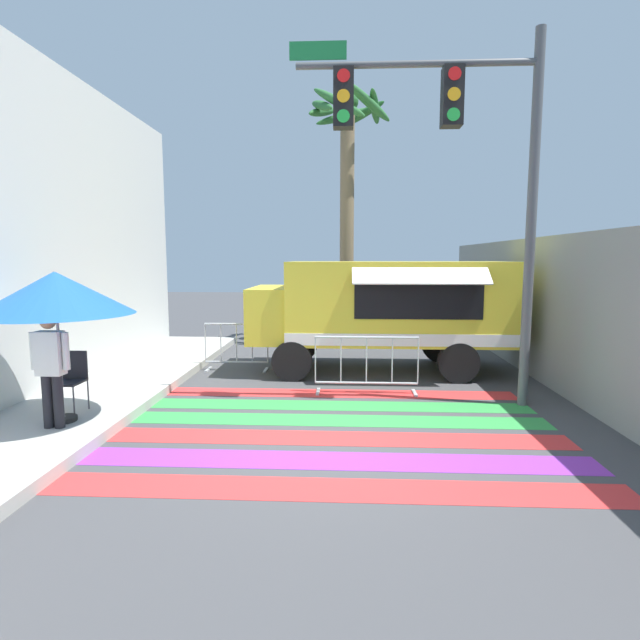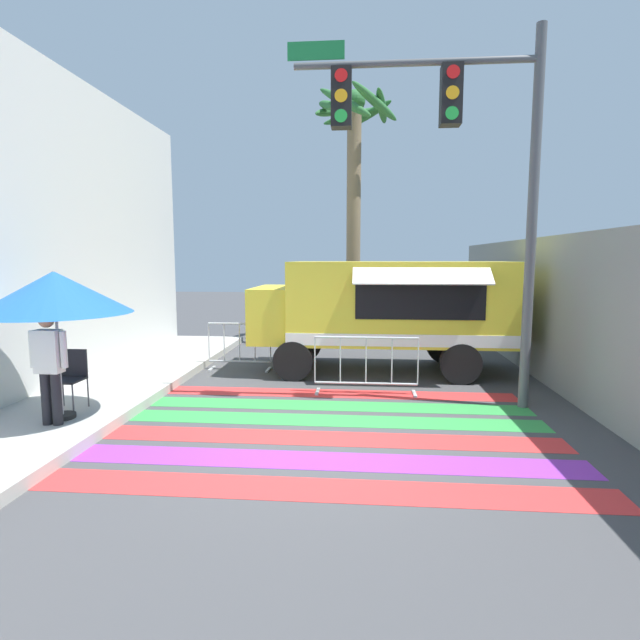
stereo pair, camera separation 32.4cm
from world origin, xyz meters
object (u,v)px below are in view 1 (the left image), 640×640
patio_umbrella (56,293)px  barricade_side (236,348)px  traffic_signal_pole (454,146)px  palm_tree (347,174)px  food_truck (378,305)px  vendor_person (51,364)px  folding_chair (70,375)px  barricade_front (366,365)px

patio_umbrella → barricade_side: size_ratio=1.51×
traffic_signal_pole → barricade_side: traffic_signal_pole is taller
traffic_signal_pole → patio_umbrella: bearing=-163.8°
traffic_signal_pole → palm_tree: (-1.67, 6.20, 0.60)m
food_truck → barricade_side: size_ratio=3.93×
vendor_person → barricade_side: bearing=81.8°
patio_umbrella → barricade_side: (1.59, 3.99, -1.46)m
patio_umbrella → folding_chair: bearing=106.8°
barricade_side → traffic_signal_pole: bearing=-30.0°
traffic_signal_pole → barricade_side: size_ratio=4.27×
folding_chair → food_truck: bearing=19.1°
food_truck → vendor_person: food_truck is taller
food_truck → barricade_side: 3.22m
food_truck → patio_umbrella: bearing=-138.3°
folding_chair → barricade_side: (1.73, 3.52, -0.20)m
vendor_person → palm_tree: bearing=75.9°
vendor_person → food_truck: bearing=55.6°
folding_chair → patio_umbrella: bearing=-91.6°
folding_chair → palm_tree: bearing=42.4°
palm_tree → patio_umbrella: bearing=-116.9°
traffic_signal_pole → barricade_side: 5.98m
barricade_side → palm_tree: bearing=58.1°
food_truck → barricade_front: bearing=-99.7°
palm_tree → food_truck: bearing=-79.6°
barricade_front → barricade_side: bearing=148.0°
vendor_person → barricade_side: vendor_person is taller
traffic_signal_pole → palm_tree: 6.45m
barricade_side → palm_tree: size_ratio=0.20×
food_truck → folding_chair: bearing=-142.5°
vendor_person → barricade_front: bearing=42.4°
food_truck → folding_chair: (-4.80, -3.68, -0.75)m
food_truck → traffic_signal_pole: 3.86m
food_truck → traffic_signal_pole: (1.00, -2.51, 2.76)m
vendor_person → palm_tree: (3.96, 8.12, 3.77)m
patio_umbrella → barricade_front: size_ratio=1.12×
vendor_person → palm_tree: 9.79m
patio_umbrella → food_truck: bearing=41.7°
patio_umbrella → palm_tree: (3.99, 7.85, 2.84)m
patio_umbrella → vendor_person: bearing=-83.3°
barricade_front → barricade_side: same height
folding_chair → barricade_side: folding_chair is taller
patio_umbrella → vendor_person: size_ratio=1.35×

